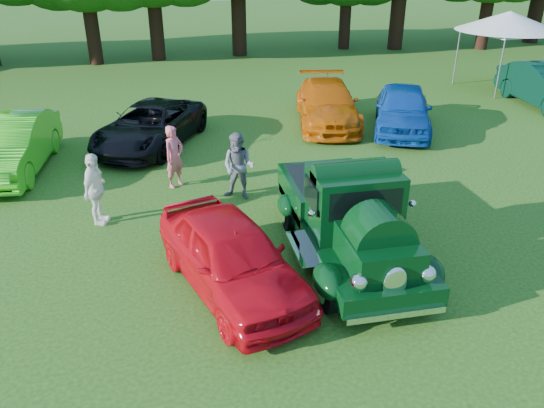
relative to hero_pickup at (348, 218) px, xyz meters
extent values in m
plane|color=#1E4911|center=(-0.44, -0.52, -0.90)|extent=(120.00, 120.00, 0.00)
cylinder|color=black|center=(-0.92, -1.77, -0.48)|extent=(0.24, 0.82, 0.82)
cylinder|color=black|center=(0.92, -1.77, -0.48)|extent=(0.24, 0.82, 0.82)
cylinder|color=black|center=(-0.92, 1.40, -0.48)|extent=(0.24, 0.82, 0.82)
cylinder|color=black|center=(0.92, 1.40, -0.48)|extent=(0.24, 0.82, 0.82)
cube|color=black|center=(0.00, -0.10, -0.32)|extent=(1.91, 5.00, 0.38)
cube|color=black|center=(0.00, -1.60, 0.13)|extent=(1.22, 1.61, 0.69)
cube|color=black|center=(0.00, -0.24, 0.50)|extent=(1.73, 1.28, 1.33)
cube|color=black|center=(0.00, -0.86, 0.74)|extent=(1.44, 0.07, 0.58)
cube|color=black|center=(0.00, 1.42, -0.01)|extent=(1.91, 2.28, 0.64)
cube|color=black|center=(0.00, 1.42, 0.30)|extent=(1.64, 2.00, 0.06)
ellipsoid|color=black|center=(-0.95, -1.77, -0.27)|extent=(0.55, 0.95, 0.55)
ellipsoid|color=black|center=(0.95, -1.77, -0.27)|extent=(0.55, 0.95, 0.55)
ellipsoid|color=black|center=(-0.99, 1.40, -0.28)|extent=(0.42, 0.80, 0.47)
ellipsoid|color=black|center=(0.99, 1.40, -0.28)|extent=(0.42, 0.80, 0.47)
ellipsoid|color=white|center=(0.00, -2.43, -0.01)|extent=(0.45, 0.14, 0.66)
sphere|color=white|center=(-0.62, -2.35, 0.06)|extent=(0.31, 0.31, 0.31)
sphere|color=white|center=(0.62, -2.35, 0.06)|extent=(0.31, 0.31, 0.31)
cube|color=white|center=(0.00, -2.60, -0.52)|extent=(1.80, 0.12, 0.12)
cube|color=white|center=(0.00, 2.56, -0.45)|extent=(1.80, 0.12, 0.12)
imported|color=red|center=(-2.56, -0.72, -0.16)|extent=(2.97, 4.62, 1.46)
imported|color=#38CB1B|center=(-8.04, 6.53, -0.09)|extent=(2.09, 4.99, 1.61)
imported|color=black|center=(-4.09, 7.97, -0.19)|extent=(4.32, 5.56, 1.40)
imported|color=#C85707|center=(2.36, 9.16, -0.14)|extent=(3.09, 5.55, 1.52)
imported|color=#0D3C97|center=(4.75, 7.80, -0.09)|extent=(3.57, 5.07, 1.60)
imported|color=#E65E6C|center=(-3.42, 4.47, -0.03)|extent=(0.74, 0.73, 1.73)
imported|color=slate|center=(-1.82, 3.33, 0.00)|extent=(1.09, 1.01, 1.79)
imported|color=white|center=(-5.33, 2.61, -0.01)|extent=(0.71, 1.12, 1.77)
cube|color=silver|center=(11.80, 12.80, 1.66)|extent=(3.62, 3.62, 0.12)
cone|color=silver|center=(11.80, 12.80, 2.12)|extent=(5.32, 5.32, 0.83)
cylinder|color=slate|center=(10.67, 11.17, 0.35)|extent=(0.06, 0.06, 2.50)
cylinder|color=slate|center=(10.17, 13.94, 0.35)|extent=(0.06, 0.06, 2.50)
cylinder|color=slate|center=(12.94, 14.44, 0.35)|extent=(0.06, 0.06, 2.50)
cylinder|color=#311B10|center=(-7.10, 22.47, 1.01)|extent=(0.76, 0.76, 3.81)
cylinder|color=#311B10|center=(-3.64, 23.03, 1.08)|extent=(0.79, 0.79, 3.96)
cylinder|color=#311B10|center=(1.21, 23.48, 1.29)|extent=(0.87, 0.87, 4.36)
cylinder|color=#311B10|center=(8.14, 24.35, 0.90)|extent=(0.72, 0.72, 3.58)
cylinder|color=#311B10|center=(11.34, 23.59, 1.42)|extent=(0.92, 0.92, 4.62)
cylinder|color=#311B10|center=(16.79, 22.47, 1.03)|extent=(0.77, 0.77, 3.84)
cylinder|color=#311B10|center=(21.60, 24.17, 1.54)|extent=(0.97, 0.97, 4.86)
camera|label=1|loc=(-3.55, -9.32, 5.15)|focal=35.00mm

